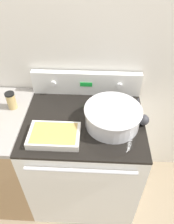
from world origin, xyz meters
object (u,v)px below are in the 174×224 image
(ladle, at_px, (143,119))
(spice_jar_black_cap, at_px, (11,100))
(casserole_dish, at_px, (54,135))
(mixing_bowl, at_px, (113,116))

(ladle, height_order, spice_jar_black_cap, spice_jar_black_cap)
(casserole_dish, bearing_deg, ladle, 16.50)
(mixing_bowl, height_order, spice_jar_black_cap, spice_jar_black_cap)
(ladle, relative_size, spice_jar_black_cap, 2.32)
(casserole_dish, distance_m, spice_jar_black_cap, 0.43)
(casserole_dish, distance_m, ladle, 0.59)
(casserole_dish, xyz_separation_m, ladle, (0.57, 0.17, 0.01))
(casserole_dish, xyz_separation_m, spice_jar_black_cap, (-0.34, 0.26, 0.05))
(mixing_bowl, xyz_separation_m, casserole_dish, (-0.36, -0.14, -0.05))
(casserole_dish, bearing_deg, spice_jar_black_cap, 142.45)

